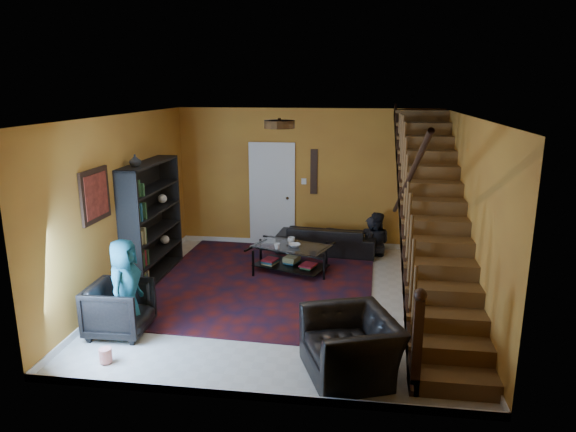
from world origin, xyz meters
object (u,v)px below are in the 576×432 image
(sofa, at_px, (327,239))
(coffee_table, at_px, (291,257))
(armchair_left, at_px, (120,309))
(armchair_right, at_px, (351,346))
(bookshelf, at_px, (153,223))

(sofa, height_order, coffee_table, sofa)
(armchair_left, distance_m, armchair_right, 3.11)
(bookshelf, bearing_deg, sofa, 30.67)
(armchair_left, xyz_separation_m, coffee_table, (1.95, 2.62, -0.07))
(sofa, bearing_deg, coffee_table, 69.39)
(bookshelf, distance_m, armchair_right, 4.38)
(armchair_left, relative_size, armchair_right, 0.71)
(bookshelf, relative_size, armchair_left, 2.59)
(coffee_table, bearing_deg, bookshelf, -167.17)
(armchair_left, height_order, coffee_table, armchair_left)
(sofa, height_order, armchair_right, armchair_right)
(armchair_right, xyz_separation_m, coffee_table, (-1.11, 3.20, -0.07))
(armchair_right, bearing_deg, coffee_table, 178.30)
(bookshelf, xyz_separation_m, coffee_table, (2.30, 0.52, -0.68))
(sofa, distance_m, armchair_right, 4.41)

